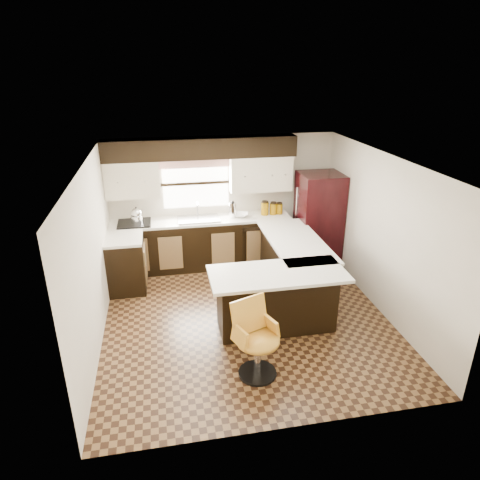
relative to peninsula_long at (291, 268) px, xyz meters
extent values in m
plane|color=#49301A|center=(-0.90, -0.62, -0.45)|extent=(4.40, 4.40, 0.00)
plane|color=silver|center=(-0.90, -0.62, 1.95)|extent=(4.40, 4.40, 0.00)
plane|color=beige|center=(-0.90, 1.58, 0.75)|extent=(4.40, 0.00, 4.40)
plane|color=beige|center=(-0.90, -2.83, 0.75)|extent=(4.40, 0.00, 4.40)
plane|color=beige|center=(-3.00, -0.62, 0.75)|extent=(0.00, 4.40, 4.40)
plane|color=beige|center=(1.20, -0.62, 0.75)|extent=(0.00, 4.40, 4.40)
cube|color=black|center=(-1.35, 1.28, 0.00)|extent=(3.30, 0.60, 0.90)
cube|color=black|center=(-2.70, 0.62, 0.00)|extent=(0.60, 0.70, 0.90)
cube|color=silver|center=(-1.35, 1.28, 0.47)|extent=(3.30, 0.60, 0.04)
cube|color=silver|center=(-2.70, 0.62, 0.47)|extent=(0.60, 0.70, 0.04)
cube|color=black|center=(-1.30, 1.40, 1.77)|extent=(3.40, 0.35, 0.36)
cube|color=beige|center=(-2.52, 1.40, 1.27)|extent=(0.94, 0.35, 0.64)
cube|color=beige|center=(-0.22, 1.40, 1.27)|extent=(1.14, 0.35, 0.64)
cube|color=white|center=(-1.40, 1.56, 1.10)|extent=(1.20, 0.02, 0.90)
cube|color=#D19B93|center=(-1.40, 1.52, 1.49)|extent=(1.30, 0.06, 0.18)
cube|color=#B2B2B7|center=(-1.40, 1.25, 0.51)|extent=(0.75, 0.45, 0.03)
cube|color=black|center=(-0.35, 0.99, -0.02)|extent=(0.58, 0.03, 0.78)
cube|color=black|center=(-2.55, 1.25, 0.51)|extent=(0.58, 0.50, 0.02)
cube|color=black|center=(0.00, 0.00, 0.00)|extent=(0.60, 1.95, 0.90)
cube|color=black|center=(-0.53, -0.97, 0.00)|extent=(1.65, 0.60, 0.90)
cube|color=silver|center=(0.05, 0.00, 0.47)|extent=(0.84, 1.95, 0.04)
cube|color=silver|center=(-0.55, -1.06, 0.47)|extent=(1.89, 0.84, 0.04)
cube|color=black|center=(0.80, 0.97, 0.43)|extent=(0.76, 0.73, 1.77)
cylinder|color=silver|center=(-0.77, 1.28, 0.64)|extent=(0.13, 0.13, 0.28)
imported|color=white|center=(-0.61, 1.28, 0.53)|extent=(0.33, 0.33, 0.07)
cylinder|color=#8B6004|center=(-0.15, 1.30, 0.61)|extent=(0.14, 0.14, 0.24)
cylinder|color=#8B6004|center=(0.02, 1.30, 0.60)|extent=(0.14, 0.14, 0.21)
cylinder|color=#8B6004|center=(0.13, 1.30, 0.59)|extent=(0.12, 0.12, 0.19)
camera|label=1|loc=(-2.04, -6.11, 3.16)|focal=32.00mm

